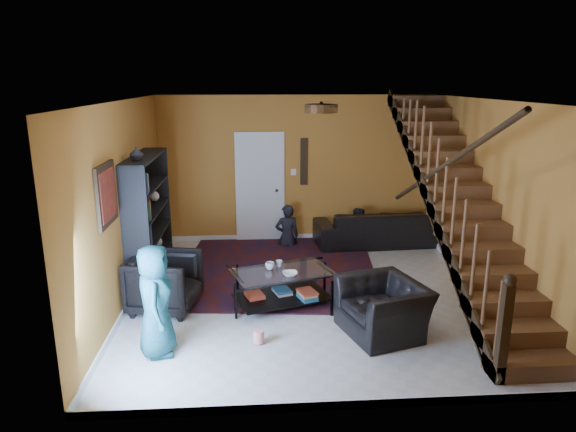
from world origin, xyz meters
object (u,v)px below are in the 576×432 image
(sofa, at_px, (376,227))
(coffee_table, at_px, (283,286))
(bookshelf, at_px, (149,224))
(armchair_right, at_px, (383,308))
(armchair_left, at_px, (165,282))

(sofa, distance_m, coffee_table, 3.30)
(bookshelf, distance_m, coffee_table, 2.28)
(sofa, height_order, armchair_right, sofa)
(armchair_left, bearing_deg, sofa, -41.54)
(armchair_left, xyz_separation_m, armchair_right, (2.81, -0.87, -0.06))
(bookshelf, relative_size, armchair_right, 1.96)
(bookshelf, relative_size, coffee_table, 1.32)
(coffee_table, bearing_deg, sofa, 53.88)
(bookshelf, distance_m, armchair_left, 1.17)
(bookshelf, bearing_deg, armchair_right, -30.05)
(coffee_table, bearing_deg, armchair_right, -35.76)
(sofa, bearing_deg, armchair_right, 74.33)
(bookshelf, xyz_separation_m, coffee_table, (1.96, -0.96, -0.67))
(sofa, xyz_separation_m, armchair_left, (-3.55, -2.66, 0.06))
(bookshelf, xyz_separation_m, sofa, (3.90, 1.70, -0.63))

